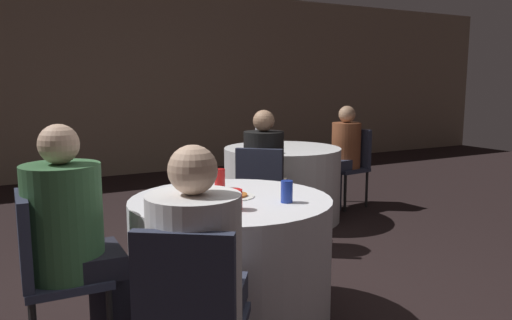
# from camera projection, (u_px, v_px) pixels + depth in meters

# --- Properties ---
(ground_plane) EXTENTS (16.00, 16.00, 0.00)m
(ground_plane) POSITION_uv_depth(u_px,v_px,m) (266.00, 318.00, 2.98)
(ground_plane) COLOR black
(wall_back) EXTENTS (16.00, 0.06, 2.80)m
(wall_back) POSITION_uv_depth(u_px,v_px,m) (91.00, 82.00, 7.21)
(wall_back) COLOR gray
(wall_back) RESTS_ON ground_plane
(table_near) EXTENTS (1.16, 1.16, 0.74)m
(table_near) POSITION_uv_depth(u_px,v_px,m) (231.00, 260.00, 2.90)
(table_near) COLOR silver
(table_near) RESTS_ON ground_plane
(table_far) EXTENTS (1.18, 1.18, 0.74)m
(table_far) POSITION_uv_depth(u_px,v_px,m) (282.00, 184.00, 5.10)
(table_far) COLOR white
(table_far) RESTS_ON ground_plane
(chair_near_southwest) EXTENTS (0.56, 0.56, 0.87)m
(chair_near_southwest) POSITION_uv_depth(u_px,v_px,m) (190.00, 313.00, 1.90)
(chair_near_southwest) COLOR #2D3347
(chair_near_southwest) RESTS_ON ground_plane
(chair_near_west) EXTENTS (0.42, 0.41, 0.87)m
(chair_near_west) POSITION_uv_depth(u_px,v_px,m) (46.00, 263.00, 2.43)
(chair_near_west) COLOR #2D3347
(chair_near_west) RESTS_ON ground_plane
(chair_far_southwest) EXTENTS (0.56, 0.56, 0.87)m
(chair_far_southwest) POSITION_uv_depth(u_px,v_px,m) (261.00, 189.00, 4.11)
(chair_far_southwest) COLOR #2D3347
(chair_far_southwest) RESTS_ON ground_plane
(chair_far_east) EXTENTS (0.45, 0.44, 0.87)m
(chair_far_east) POSITION_uv_depth(u_px,v_px,m) (351.00, 160.00, 5.65)
(chair_far_east) COLOR #2D3347
(chair_far_east) RESTS_ON ground_plane
(person_floral_shirt) EXTENTS (0.50, 0.35, 1.14)m
(person_floral_shirt) POSITION_uv_depth(u_px,v_px,m) (341.00, 157.00, 5.55)
(person_floral_shirt) COLOR #33384C
(person_floral_shirt) RESTS_ON ground_plane
(person_green_jacket) EXTENTS (0.53, 0.38, 1.20)m
(person_green_jacket) POSITION_uv_depth(u_px,v_px,m) (77.00, 240.00, 2.49)
(person_green_jacket) COLOR black
(person_green_jacket) RESTS_ON ground_plane
(person_black_shirt) EXTENTS (0.47, 0.48, 1.17)m
(person_black_shirt) POSITION_uv_depth(u_px,v_px,m) (265.00, 177.00, 4.25)
(person_black_shirt) COLOR #4C4238
(person_black_shirt) RESTS_ON ground_plane
(person_white_shirt) EXTENTS (0.49, 0.51, 1.16)m
(person_white_shirt) POSITION_uv_depth(u_px,v_px,m) (198.00, 279.00, 2.04)
(person_white_shirt) COLOR #33384C
(person_white_shirt) RESTS_ON ground_plane
(pizza_plate_near) EXTENTS (0.24, 0.24, 0.02)m
(pizza_plate_near) POSITION_uv_depth(u_px,v_px,m) (233.00, 196.00, 2.88)
(pizza_plate_near) COLOR white
(pizza_plate_near) RESTS_ON table_near
(soda_can_red) EXTENTS (0.07, 0.07, 0.12)m
(soda_can_red) POSITION_uv_depth(u_px,v_px,m) (220.00, 179.00, 3.11)
(soda_can_red) COLOR red
(soda_can_red) RESTS_ON table_near
(soda_can_blue) EXTENTS (0.07, 0.07, 0.12)m
(soda_can_blue) POSITION_uv_depth(u_px,v_px,m) (287.00, 192.00, 2.74)
(soda_can_blue) COLOR #1E38A5
(soda_can_blue) RESTS_ON table_near
(soda_can_silver) EXTENTS (0.07, 0.07, 0.12)m
(soda_can_silver) POSITION_uv_depth(u_px,v_px,m) (184.00, 176.00, 3.19)
(soda_can_silver) COLOR silver
(soda_can_silver) RESTS_ON table_near
(cup_near) EXTENTS (0.09, 0.09, 0.11)m
(cup_near) POSITION_uv_depth(u_px,v_px,m) (234.00, 200.00, 2.58)
(cup_near) COLOR red
(cup_near) RESTS_ON table_near
(bottle_far) EXTENTS (0.09, 0.09, 0.27)m
(bottle_far) POSITION_uv_depth(u_px,v_px,m) (260.00, 139.00, 4.65)
(bottle_far) COLOR white
(bottle_far) RESTS_ON table_far
(cup_far) EXTENTS (0.08, 0.08, 0.10)m
(cup_far) POSITION_uv_depth(u_px,v_px,m) (269.00, 139.00, 5.42)
(cup_far) COLOR silver
(cup_far) RESTS_ON table_far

